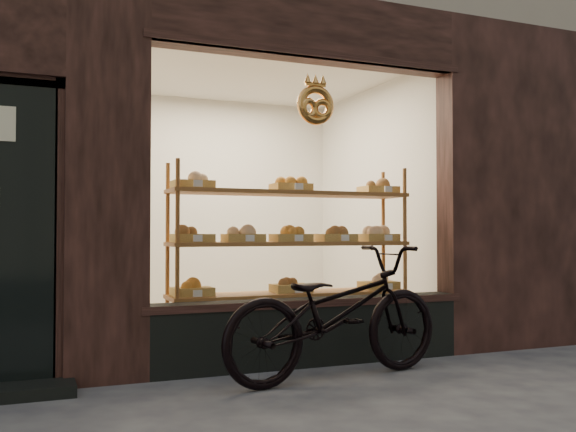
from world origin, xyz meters
name	(u,v)px	position (x,y,z in m)	size (l,w,h in m)	color
display_shelf	(291,260)	(0.45, 2.55, 0.85)	(2.20, 0.45, 1.70)	brown
bicycle	(336,312)	(0.41, 1.58, 0.50)	(0.66, 1.90, 1.00)	black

